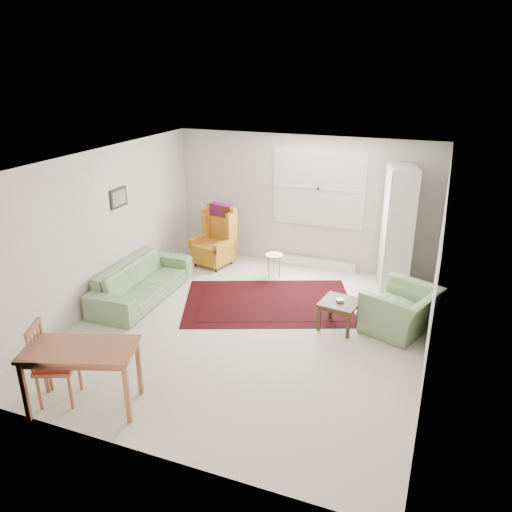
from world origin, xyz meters
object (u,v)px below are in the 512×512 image
(cabinet, at_px, (397,228))
(desk_chair, at_px, (57,363))
(armchair, at_px, (402,306))
(coffee_table, at_px, (339,314))
(wingback_chair, at_px, (213,237))
(stool, at_px, (274,265))
(sofa, at_px, (142,274))
(desk, at_px, (84,378))

(cabinet, xyz_separation_m, desk_chair, (-3.23, -4.70, -0.57))
(armchair, relative_size, coffee_table, 1.91)
(wingback_chair, xyz_separation_m, desk_chair, (0.14, -4.41, -0.09))
(coffee_table, relative_size, stool, 1.23)
(armchair, xyz_separation_m, coffee_table, (-0.86, -0.25, -0.18))
(sofa, bearing_deg, armchair, -85.80)
(cabinet, bearing_deg, coffee_table, -120.19)
(stool, bearing_deg, sofa, -136.84)
(wingback_chair, height_order, stool, wingback_chair)
(desk, bearing_deg, sofa, 110.18)
(wingback_chair, bearing_deg, coffee_table, -16.24)
(cabinet, relative_size, desk_chair, 2.16)
(armchair, xyz_separation_m, cabinet, (-0.30, 1.60, 0.67))
(coffee_table, bearing_deg, sofa, -177.01)
(sofa, distance_m, armchair, 4.17)
(sofa, bearing_deg, desk, -161.42)
(coffee_table, bearing_deg, cabinet, 73.31)
(sofa, xyz_separation_m, desk, (0.99, -2.68, -0.04))
(sofa, height_order, desk, sofa)
(desk, bearing_deg, cabinet, 58.66)
(cabinet, distance_m, desk_chair, 5.73)
(coffee_table, distance_m, cabinet, 2.11)
(armchair, relative_size, wingback_chair, 0.87)
(desk, xyz_separation_m, desk_chair, (-0.37, 0.00, 0.11))
(coffee_table, xyz_separation_m, cabinet, (0.55, 1.85, 0.85))
(wingback_chair, xyz_separation_m, desk, (0.50, -4.41, -0.20))
(coffee_table, xyz_separation_m, desk, (-2.31, -2.85, 0.17))
(desk_chair, bearing_deg, desk, -113.15)
(stool, bearing_deg, cabinet, 10.00)
(coffee_table, bearing_deg, desk, -128.97)
(cabinet, height_order, desk_chair, cabinet)
(armchair, relative_size, desk_chair, 1.03)
(wingback_chair, distance_m, cabinet, 3.41)
(sofa, xyz_separation_m, cabinet, (3.85, 2.02, 0.65))
(sofa, distance_m, desk_chair, 2.75)
(stool, bearing_deg, armchair, -27.17)
(sofa, height_order, stool, sofa)
(sofa, distance_m, desk, 2.86)
(stool, distance_m, desk, 4.40)
(wingback_chair, distance_m, desk, 4.44)
(armchair, bearing_deg, stool, -95.89)
(cabinet, xyz_separation_m, desk, (-2.86, -4.70, -0.68))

